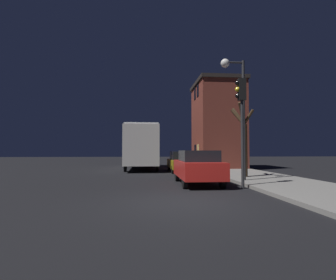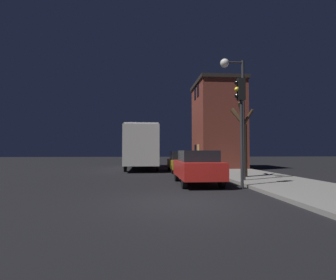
{
  "view_description": "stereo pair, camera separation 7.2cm",
  "coord_description": "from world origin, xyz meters",
  "px_view_note": "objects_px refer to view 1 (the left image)",
  "views": [
    {
      "loc": [
        -1.13,
        -7.87,
        1.54
      ],
      "look_at": [
        0.48,
        10.66,
        2.31
      ],
      "focal_mm": 28.0,
      "sensor_mm": 36.0,
      "label": 1
    },
    {
      "loc": [
        -1.05,
        -7.88,
        1.54
      ],
      "look_at": [
        0.48,
        10.66,
        2.31
      ],
      "focal_mm": 28.0,
      "sensor_mm": 36.0,
      "label": 2
    }
  ],
  "objects_px": {
    "car_near_lane": "(198,166)",
    "bare_tree": "(243,139)",
    "bus": "(142,144)",
    "streetlamp": "(236,95)",
    "car_mid_lane": "(182,161)",
    "traffic_light": "(241,110)"
  },
  "relations": [
    {
      "from": "bare_tree",
      "to": "car_near_lane",
      "type": "height_order",
      "value": "bare_tree"
    },
    {
      "from": "traffic_light",
      "to": "bare_tree",
      "type": "xyz_separation_m",
      "value": [
        1.4,
        3.45,
        -1.05
      ]
    },
    {
      "from": "bare_tree",
      "to": "bus",
      "type": "height_order",
      "value": "bare_tree"
    },
    {
      "from": "bare_tree",
      "to": "streetlamp",
      "type": "bearing_deg",
      "value": -120.6
    },
    {
      "from": "streetlamp",
      "to": "bus",
      "type": "height_order",
      "value": "streetlamp"
    },
    {
      "from": "car_near_lane",
      "to": "bare_tree",
      "type": "bearing_deg",
      "value": 33.77
    },
    {
      "from": "traffic_light",
      "to": "car_mid_lane",
      "type": "relative_size",
      "value": 0.95
    },
    {
      "from": "streetlamp",
      "to": "bus",
      "type": "bearing_deg",
      "value": 114.12
    },
    {
      "from": "streetlamp",
      "to": "bus",
      "type": "xyz_separation_m",
      "value": [
        -4.66,
        10.42,
        -2.12
      ]
    },
    {
      "from": "traffic_light",
      "to": "car_mid_lane",
      "type": "bearing_deg",
      "value": 98.37
    },
    {
      "from": "streetlamp",
      "to": "car_mid_lane",
      "type": "xyz_separation_m",
      "value": [
        -1.71,
        6.83,
        -3.46
      ]
    },
    {
      "from": "traffic_light",
      "to": "bus",
      "type": "relative_size",
      "value": 0.48
    },
    {
      "from": "traffic_light",
      "to": "bus",
      "type": "distance_m",
      "value": 13.01
    },
    {
      "from": "streetlamp",
      "to": "car_near_lane",
      "type": "xyz_separation_m",
      "value": [
        -1.98,
        -0.34,
        -3.4
      ]
    },
    {
      "from": "traffic_light",
      "to": "car_near_lane",
      "type": "relative_size",
      "value": 1.12
    },
    {
      "from": "bare_tree",
      "to": "car_near_lane",
      "type": "relative_size",
      "value": 0.99
    },
    {
      "from": "traffic_light",
      "to": "car_mid_lane",
      "type": "xyz_separation_m",
      "value": [
        -1.27,
        8.66,
        -2.47
      ]
    },
    {
      "from": "bus",
      "to": "car_near_lane",
      "type": "distance_m",
      "value": 11.16
    },
    {
      "from": "bus",
      "to": "car_mid_lane",
      "type": "distance_m",
      "value": 4.83
    },
    {
      "from": "bare_tree",
      "to": "bus",
      "type": "distance_m",
      "value": 10.44
    },
    {
      "from": "car_near_lane",
      "to": "traffic_light",
      "type": "bearing_deg",
      "value": -44.13
    },
    {
      "from": "traffic_light",
      "to": "bus",
      "type": "bearing_deg",
      "value": 109.04
    }
  ]
}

